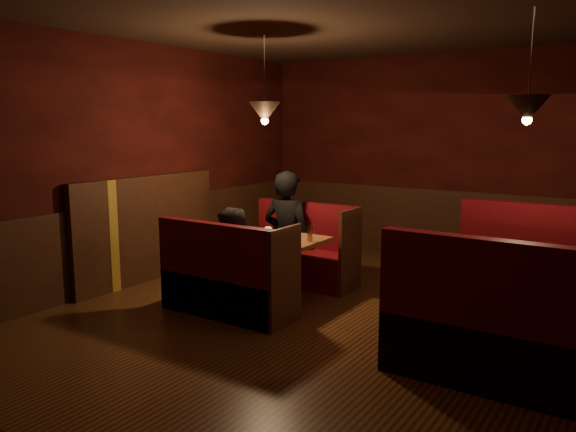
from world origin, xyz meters
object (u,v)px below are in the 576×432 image
Objects in this scene: second_bench_far at (537,284)px; diner_a at (287,213)px; main_bench_near at (225,286)px; second_table at (516,280)px; diner_b at (236,243)px; main_bench_far at (303,257)px; second_bench_near at (493,339)px; main_table at (267,250)px.

second_bench_far is 2.87m from diner_a.
main_bench_near is at bearing -148.52° from second_bench_far.
second_table is 1.01× the size of diner_b.
second_bench_near is at bearing -30.89° from main_bench_far.
diner_a is at bearing -175.07° from second_bench_far.
diner_a is (-0.17, -0.10, 0.55)m from main_bench_far.
main_table is 0.91× the size of main_bench_near.
diner_a reaches higher than second_bench_far.
main_table is 0.75× the size of diner_a.
main_bench_near is (0.01, -0.74, -0.23)m from main_table.
main_table is 2.80m from second_bench_near.
main_table is at bearing -179.63° from second_table.
diner_b is (-0.01, -1.29, 0.41)m from main_bench_far.
second_table is 0.90× the size of second_bench_far.
main_bench_far is 0.83× the size of diner_a.
diner_a is at bearing 81.45° from diner_b.
second_bench_near is (2.66, -0.85, -0.17)m from main_table.
main_bench_near reaches higher than second_table.
main_bench_far is (0.01, 0.73, -0.23)m from main_table.
diner_a is at bearing -150.17° from main_bench_far.
second_bench_near reaches higher than second_table.
main_bench_far is 0.59m from diner_a.
diner_a is at bearing 96.89° from main_bench_near.
main_table is 0.58m from diner_b.
main_bench_far is 1.47m from main_bench_near.
main_bench_near is 0.89× the size of second_bench_far.
second_table is 0.90m from second_bench_near.
diner_a is at bearing 152.13° from second_bench_near.
main_table is at bearing -161.66° from second_bench_far.
main_bench_near is 0.45m from diner_b.
second_table is at bearing 92.20° from second_bench_near.
second_bench_far reaches higher than main_table.
main_bench_far is at bearing 88.85° from main_table.
second_bench_far reaches higher than main_bench_near.
main_bench_far is at bearing 73.53° from diner_b.
diner_a is at bearing 103.34° from main_table.
second_bench_far is (2.66, 0.88, -0.17)m from main_table.
main_table is at bearing -91.15° from main_bench_far.
second_table is at bearing 16.12° from main_bench_near.
diner_a is (-0.15, 0.64, 0.33)m from main_table.
second_bench_far reaches higher than main_bench_far.
second_bench_near reaches higher than main_bench_near.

